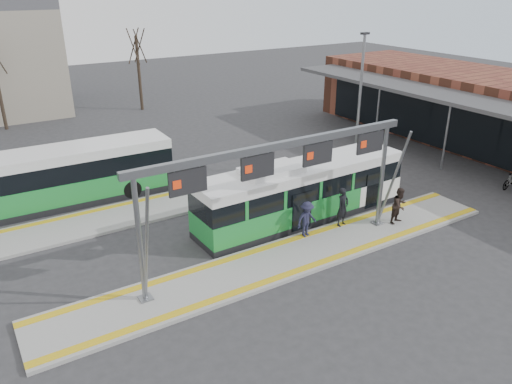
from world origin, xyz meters
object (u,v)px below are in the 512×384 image
(gantry, at_px, (282,166))
(hero_bus, at_px, (302,192))
(passenger_a, at_px, (343,207))
(passenger_c, at_px, (307,219))
(passenger_b, at_px, (400,205))

(gantry, xyz_separation_m, hero_bus, (3.17, 2.76, -2.85))
(passenger_a, bearing_deg, hero_bus, 106.70)
(passenger_a, xyz_separation_m, passenger_c, (-2.17, 0.02, -0.11))
(gantry, height_order, passenger_b, gantry)
(passenger_b, bearing_deg, hero_bus, 129.58)
(hero_bus, bearing_deg, passenger_b, -42.09)
(gantry, xyz_separation_m, passenger_a, (4.22, 0.83, -3.17))
(gantry, relative_size, passenger_a, 6.63)
(passenger_c, bearing_deg, passenger_a, -5.95)
(passenger_a, distance_m, passenger_b, 2.87)
(hero_bus, height_order, passenger_b, hero_bus)
(passenger_a, relative_size, passenger_c, 1.12)
(gantry, height_order, passenger_a, gantry)
(gantry, xyz_separation_m, passenger_b, (6.80, -0.40, -3.24))
(passenger_b, distance_m, passenger_c, 4.92)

